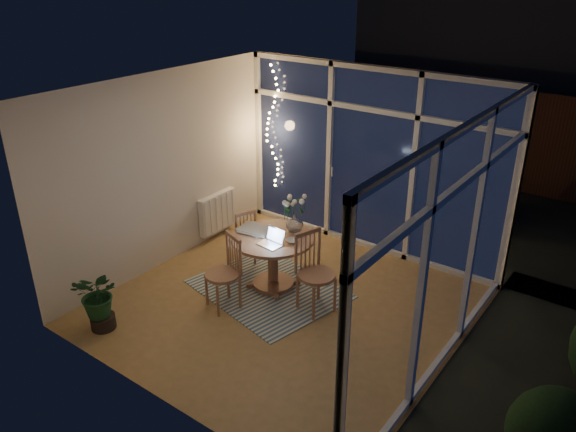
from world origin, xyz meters
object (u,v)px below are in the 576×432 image
object	(u,v)px
flower_vase	(295,224)
potted_plant	(100,299)
chair_front	(222,273)
laptop	(270,237)
dining_table	(273,262)
chair_right	(317,273)
chair_left	(241,235)

from	to	relation	value
flower_vase	potted_plant	xyz separation A→B (m)	(-1.14, -2.16, -0.43)
chair_front	flower_vase	size ratio (longest dim) A/B	4.47
flower_vase	potted_plant	world-z (taller)	flower_vase
chair_front	potted_plant	world-z (taller)	chair_front
laptop	flower_vase	world-z (taller)	flower_vase
dining_table	chair_right	world-z (taller)	chair_right
dining_table	chair_front	bearing A→B (deg)	-105.26
laptop	potted_plant	world-z (taller)	laptop
laptop	chair_front	bearing A→B (deg)	-113.05
chair_front	flower_vase	bearing A→B (deg)	92.29
chair_right	laptop	world-z (taller)	chair_right
laptop	flower_vase	size ratio (longest dim) A/B	1.34
chair_left	potted_plant	world-z (taller)	chair_left
chair_front	laptop	world-z (taller)	chair_front
chair_right	chair_front	world-z (taller)	chair_right
potted_plant	chair_left	bearing A→B (deg)	81.99
chair_left	chair_front	xyz separation A→B (m)	(0.52, -0.94, 0.04)
laptop	potted_plant	xyz separation A→B (m)	(-1.12, -1.67, -0.43)
chair_right	potted_plant	size ratio (longest dim) A/B	1.33
dining_table	potted_plant	xyz separation A→B (m)	(-1.01, -1.86, 0.03)
chair_front	potted_plant	xyz separation A→B (m)	(-0.82, -1.14, -0.09)
dining_table	chair_front	size ratio (longest dim) A/B	1.11
chair_left	chair_front	world-z (taller)	chair_front
dining_table	chair_left	xyz separation A→B (m)	(-0.72, 0.22, 0.07)
laptop	chair_left	bearing A→B (deg)	160.35
dining_table	laptop	bearing A→B (deg)	-61.30
chair_left	laptop	size ratio (longest dim) A/B	3.02
chair_front	laptop	bearing A→B (deg)	80.01
chair_right	chair_front	xyz separation A→B (m)	(-0.94, -0.60, -0.03)
flower_vase	potted_plant	bearing A→B (deg)	-117.77
chair_left	chair_front	distance (m)	1.08
dining_table	chair_right	size ratio (longest dim) A/B	1.03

